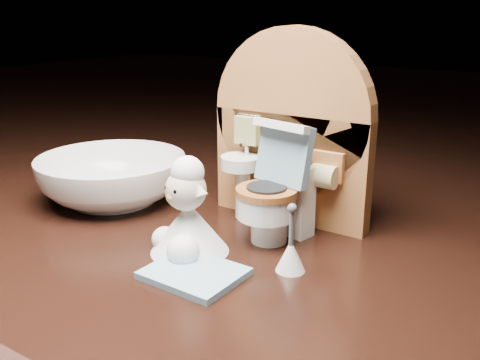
# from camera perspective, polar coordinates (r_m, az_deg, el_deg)

# --- Properties ---
(backdrop_panel) EXTENTS (0.13, 0.05, 0.15)m
(backdrop_panel) POSITION_cam_1_polar(r_m,az_deg,el_deg) (0.42, 5.33, 4.38)
(backdrop_panel) COLOR #A86635
(backdrop_panel) RESTS_ON ground
(toy_toilet) EXTENTS (0.05, 0.06, 0.09)m
(toy_toilet) POSITION_cam_1_polar(r_m,az_deg,el_deg) (0.39, 3.99, -1.81)
(toy_toilet) COLOR white
(toy_toilet) RESTS_ON ground
(bath_mat) EXTENTS (0.06, 0.05, 0.00)m
(bath_mat) POSITION_cam_1_polar(r_m,az_deg,el_deg) (0.34, -4.91, -9.90)
(bath_mat) COLOR #7EA9C1
(bath_mat) RESTS_ON ground
(toilet_brush) EXTENTS (0.02, 0.02, 0.05)m
(toilet_brush) POSITION_cam_1_polar(r_m,az_deg,el_deg) (0.35, 5.43, -7.80)
(toilet_brush) COLOR white
(toilet_brush) RESTS_ON ground
(plush_lamb) EXTENTS (0.05, 0.06, 0.07)m
(plush_lamb) POSITION_cam_1_polar(r_m,az_deg,el_deg) (0.37, -5.66, -4.22)
(plush_lamb) COLOR white
(plush_lamb) RESTS_ON ground
(ceramic_bowl) EXTENTS (0.14, 0.14, 0.04)m
(ceramic_bowl) POSITION_cam_1_polar(r_m,az_deg,el_deg) (0.48, -13.47, 0.11)
(ceramic_bowl) COLOR white
(ceramic_bowl) RESTS_ON ground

